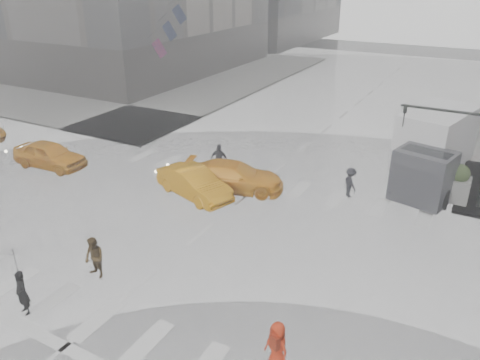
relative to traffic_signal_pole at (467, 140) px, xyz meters
The scene contains 16 objects.
ground 12.47m from the traffic_signal_pole, 138.36° to the right, with size 120.00×120.00×0.00m, color black.
sidewalk_nw 30.21m from the traffic_signal_pole, 161.58° to the left, with size 35.00×35.00×0.15m, color slate.
road_markings 12.47m from the traffic_signal_pole, 138.36° to the right, with size 18.00×48.00×0.01m, color silver, non-canonical shape.
traffic_signal_pole is the anchor object (origin of this frame).
planter_west 3.01m from the traffic_signal_pole, behind, with size 1.10×1.10×1.80m.
planter_mid 2.24m from the traffic_signal_pole, 91.76° to the left, with size 1.10×1.10×1.80m.
flag_cluster 26.38m from the traffic_signal_pole, 156.46° to the left, with size 2.87×3.06×4.69m.
pedestrian_black 18.68m from the traffic_signal_pole, 127.29° to the right, with size 1.16×1.17×2.43m.
pedestrian_brown 16.44m from the traffic_signal_pole, 131.04° to the right, with size 0.77×0.60×1.58m, color #483519.
pedestrian_orange 13.72m from the traffic_signal_pole, 103.74° to the right, with size 0.92×0.78×1.61m.
pedestrian_far_a 11.94m from the traffic_signal_pole, 168.83° to the right, with size 1.01×0.62×1.72m, color black.
pedestrian_far_b 5.43m from the traffic_signal_pole, 161.43° to the right, with size 0.96×0.53×1.48m, color black.
taxi_front 21.28m from the traffic_signal_pole, 163.91° to the right, with size 1.73×4.29×1.46m, color orange.
taxi_mid 12.58m from the traffic_signal_pole, 155.45° to the right, with size 1.50×4.31×1.42m, color orange.
taxi_rear 10.81m from the traffic_signal_pole, 160.23° to the right, with size 2.02×4.38×1.44m, color orange.
box_truck 2.78m from the traffic_signal_pole, 127.58° to the left, with size 2.56×6.83×3.63m.
Camera 1 is at (9.51, -14.03, 10.11)m, focal length 35.00 mm.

